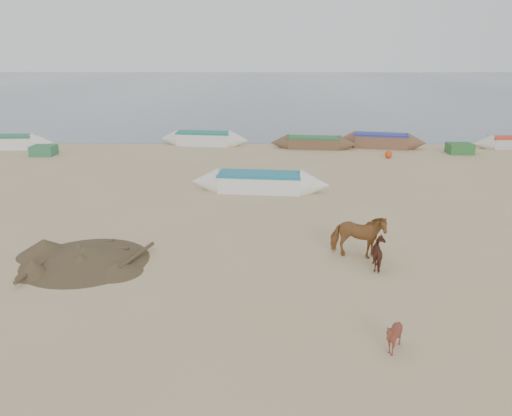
{
  "coord_description": "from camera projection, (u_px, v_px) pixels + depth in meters",
  "views": [
    {
      "loc": [
        0.21,
        -12.47,
        6.22
      ],
      "look_at": [
        0.0,
        4.0,
        1.0
      ],
      "focal_mm": 35.0,
      "sensor_mm": 36.0,
      "label": 1
    }
  ],
  "objects": [
    {
      "name": "calf_front",
      "position": [
        393.0,
        336.0,
        10.64
      ],
      "size": [
        0.85,
        0.8,
        0.77
      ],
      "primitive_type": "imported",
      "rotation": [
        0.0,
        0.0,
        -1.29
      ],
      "color": "brown",
      "rests_on": "ground"
    },
    {
      "name": "sea",
      "position": [
        261.0,
        86.0,
        91.93
      ],
      "size": [
        160.0,
        160.0,
        0.0
      ],
      "primitive_type": "plane",
      "color": "slate",
      "rests_on": "ground"
    },
    {
      "name": "ground",
      "position": [
        254.0,
        286.0,
        13.77
      ],
      "size": [
        140.0,
        140.0,
        0.0
      ],
      "primitive_type": "plane",
      "color": "tan",
      "rests_on": "ground"
    },
    {
      "name": "calf_right",
      "position": [
        381.0,
        254.0,
        14.8
      ],
      "size": [
        1.02,
        1.1,
        0.89
      ],
      "primitive_type": "imported",
      "rotation": [
        0.0,
        0.0,
        1.93
      ],
      "color": "#592B1C",
      "rests_on": "ground"
    },
    {
      "name": "cow_adult",
      "position": [
        358.0,
        236.0,
        15.45
      ],
      "size": [
        1.82,
        1.11,
        1.44
      ],
      "primitive_type": "imported",
      "rotation": [
        0.0,
        0.0,
        1.36
      ],
      "color": "#905D2F",
      "rests_on": "ground"
    },
    {
      "name": "near_canoe",
      "position": [
        260.0,
        182.0,
        22.95
      ],
      "size": [
        6.52,
        2.09,
        0.86
      ],
      "primitive_type": null,
      "rotation": [
        0.0,
        0.0,
        -0.11
      ],
      "color": "white",
      "rests_on": "ground"
    },
    {
      "name": "debris_pile",
      "position": [
        85.0,
        254.0,
        15.33
      ],
      "size": [
        4.99,
        4.99,
        0.49
      ],
      "primitive_type": "cone",
      "rotation": [
        0.0,
        0.0,
        -0.36
      ],
      "color": "brown",
      "rests_on": "ground"
    },
    {
      "name": "beach_clutter",
      "position": [
        321.0,
        146.0,
        32.22
      ],
      "size": [
        43.07,
        5.44,
        0.64
      ],
      "color": "#32704A",
      "rests_on": "ground"
    },
    {
      "name": "waterline_canoes",
      "position": [
        263.0,
        141.0,
        33.31
      ],
      "size": [
        54.3,
        3.49,
        0.95
      ],
      "color": "brown",
      "rests_on": "ground"
    }
  ]
}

